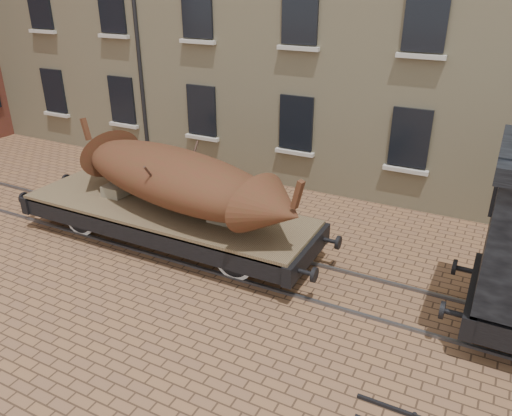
% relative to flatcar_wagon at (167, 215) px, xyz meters
% --- Properties ---
extents(ground, '(90.00, 90.00, 0.00)m').
position_rel_flatcar_wagon_xyz_m(ground, '(3.95, -0.00, -0.82)').
color(ground, brown).
extents(rail_track, '(30.00, 1.52, 0.06)m').
position_rel_flatcar_wagon_xyz_m(rail_track, '(3.95, -0.00, -0.79)').
color(rail_track, '#59595E').
rests_on(rail_track, ground).
extents(flatcar_wagon, '(8.76, 2.38, 1.32)m').
position_rel_flatcar_wagon_xyz_m(flatcar_wagon, '(0.00, 0.00, 0.00)').
color(flatcar_wagon, brown).
rests_on(flatcar_wagon, ground).
extents(iron_boat, '(7.48, 3.40, 1.76)m').
position_rel_flatcar_wagon_xyz_m(iron_boat, '(0.34, -0.00, 1.10)').
color(iron_boat, '#4D2417').
rests_on(iron_boat, flatcar_wagon).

